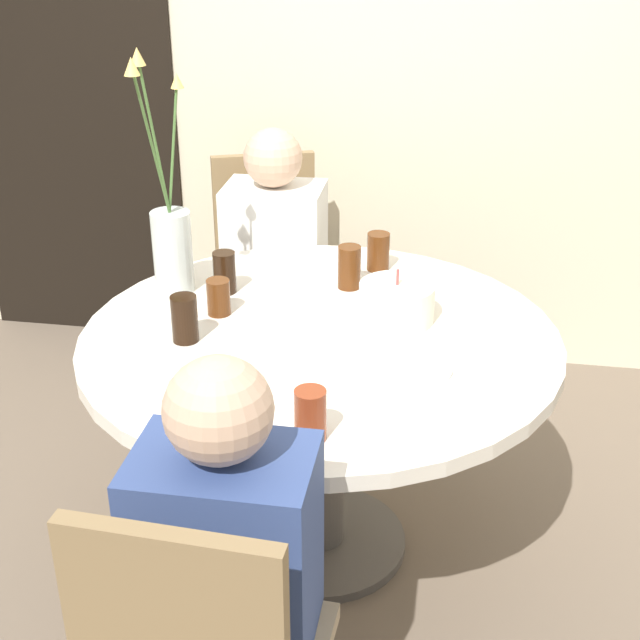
# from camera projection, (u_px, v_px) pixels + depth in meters

# --- Properties ---
(ground_plane) EXTENTS (16.00, 16.00, 0.00)m
(ground_plane) POSITION_uv_depth(u_px,v_px,m) (320.00, 544.00, 2.71)
(ground_plane) COLOR #6B5B4C
(wall_back) EXTENTS (8.00, 0.05, 2.60)m
(wall_back) POSITION_uv_depth(u_px,v_px,m) (378.00, 35.00, 3.29)
(wall_back) COLOR beige
(wall_back) RESTS_ON ground_plane
(doorway_panel) EXTENTS (0.90, 0.01, 2.05)m
(doorway_panel) POSITION_uv_depth(u_px,v_px,m) (67.00, 99.00, 3.57)
(doorway_panel) COLOR black
(doorway_panel) RESTS_ON ground_plane
(dining_table) EXTENTS (1.29, 1.29, 0.72)m
(dining_table) POSITION_uv_depth(u_px,v_px,m) (320.00, 377.00, 2.45)
(dining_table) COLOR silver
(dining_table) RESTS_ON ground_plane
(chair_left_flank) EXTENTS (0.52, 0.52, 0.92)m
(chair_left_flank) POSITION_uv_depth(u_px,v_px,m) (269.00, 265.00, 3.34)
(chair_left_flank) COLOR #9E896B
(chair_left_flank) RESTS_ON ground_plane
(birthday_cake) EXTENTS (0.21, 0.21, 0.15)m
(birthday_cake) POSITION_uv_depth(u_px,v_px,m) (397.00, 303.00, 2.44)
(birthday_cake) COLOR white
(birthday_cake) RESTS_ON dining_table
(flower_vase) EXTENTS (0.12, 0.28, 0.71)m
(flower_vase) POSITION_uv_depth(u_px,v_px,m) (171.00, 240.00, 2.57)
(flower_vase) COLOR silver
(flower_vase) RESTS_ON dining_table
(side_plate) EXTENTS (0.20, 0.20, 0.01)m
(side_plate) POSITION_uv_depth(u_px,v_px,m) (413.00, 368.00, 2.21)
(side_plate) COLOR white
(side_plate) RESTS_ON dining_table
(drink_glass_0) EXTENTS (0.07, 0.07, 0.13)m
(drink_glass_0) POSITION_uv_depth(u_px,v_px,m) (185.00, 319.00, 2.33)
(drink_glass_0) COLOR black
(drink_glass_0) RESTS_ON dining_table
(drink_glass_1) EXTENTS (0.07, 0.07, 0.12)m
(drink_glass_1) POSITION_uv_depth(u_px,v_px,m) (310.00, 415.00, 1.92)
(drink_glass_1) COLOR maroon
(drink_glass_1) RESTS_ON dining_table
(drink_glass_2) EXTENTS (0.07, 0.07, 0.12)m
(drink_glass_2) POSITION_uv_depth(u_px,v_px,m) (225.00, 272.00, 2.60)
(drink_glass_2) COLOR black
(drink_glass_2) RESTS_ON dining_table
(drink_glass_3) EXTENTS (0.07, 0.07, 0.12)m
(drink_glass_3) POSITION_uv_depth(u_px,v_px,m) (378.00, 252.00, 2.76)
(drink_glass_3) COLOR #51280F
(drink_glass_3) RESTS_ON dining_table
(drink_glass_4) EXTENTS (0.07, 0.07, 0.10)m
(drink_glass_4) POSITION_uv_depth(u_px,v_px,m) (218.00, 297.00, 2.48)
(drink_glass_4) COLOR #51280F
(drink_glass_4) RESTS_ON dining_table
(drink_glass_5) EXTENTS (0.07, 0.07, 0.13)m
(drink_glass_5) POSITION_uv_depth(u_px,v_px,m) (349.00, 267.00, 2.63)
(drink_glass_5) COLOR #51280F
(drink_glass_5) RESTS_ON dining_table
(person_guest) EXTENTS (0.34, 0.24, 1.08)m
(person_guest) POSITION_uv_depth(u_px,v_px,m) (276.00, 285.00, 3.20)
(person_guest) COLOR #383333
(person_guest) RESTS_ON ground_plane
(person_boy) EXTENTS (0.34, 0.24, 1.08)m
(person_boy) POSITION_uv_depth(u_px,v_px,m) (230.00, 611.00, 1.77)
(person_boy) COLOR #383333
(person_boy) RESTS_ON ground_plane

